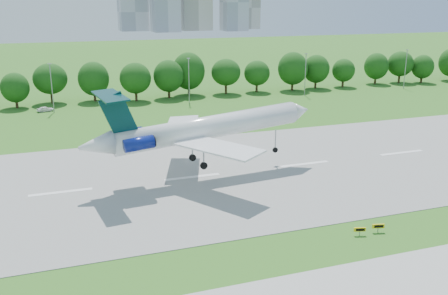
{
  "coord_description": "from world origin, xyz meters",
  "views": [
    {
      "loc": [
        -19.5,
        -47.27,
        27.4
      ],
      "look_at": [
        2.96,
        18.0,
        6.69
      ],
      "focal_mm": 40.0,
      "sensor_mm": 36.0,
      "label": 1
    }
  ],
  "objects": [
    {
      "name": "ground",
      "position": [
        0.0,
        0.0,
        0.0
      ],
      "size": [
        600.0,
        600.0,
        0.0
      ],
      "primitive_type": "plane",
      "color": "#2D6A1C",
      "rests_on": "ground"
    },
    {
      "name": "runway",
      "position": [
        0.0,
        25.0,
        0.04
      ],
      "size": [
        400.0,
        45.0,
        0.08
      ],
      "primitive_type": "cube",
      "color": "gray",
      "rests_on": "ground"
    },
    {
      "name": "tree_line",
      "position": [
        0.0,
        92.0,
        6.19
      ],
      "size": [
        288.4,
        8.4,
        10.4
      ],
      "color": "#382314",
      "rests_on": "ground"
    },
    {
      "name": "light_poles",
      "position": [
        -2.5,
        82.0,
        6.34
      ],
      "size": [
        175.9,
        0.25,
        12.19
      ],
      "color": "gray",
      "rests_on": "ground"
    },
    {
      "name": "airliner",
      "position": [
        1.05,
        24.76,
        8.04
      ],
      "size": [
        39.07,
        28.21,
        12.77
      ],
      "rotation": [
        0.0,
        -0.06,
        0.12
      ],
      "color": "white",
      "rests_on": "ground"
    },
    {
      "name": "taxi_sign_centre",
      "position": [
        16.25,
        -1.09,
        0.8
      ],
      "size": [
        1.53,
        0.53,
        1.08
      ],
      "rotation": [
        0.0,
        0.0,
        -0.24
      ],
      "color": "gray",
      "rests_on": "ground"
    },
    {
      "name": "taxi_sign_right",
      "position": [
        13.64,
        -1.09,
        0.76
      ],
      "size": [
        1.45,
        0.53,
        1.03
      ],
      "rotation": [
        0.0,
        0.0,
        -0.26
      ],
      "color": "gray",
      "rests_on": "ground"
    },
    {
      "name": "service_vehicle_b",
      "position": [
        -22.11,
        83.46,
        0.67
      ],
      "size": [
        4.21,
        2.5,
        1.34
      ],
      "primitive_type": "imported",
      "rotation": [
        0.0,
        0.0,
        1.82
      ],
      "color": "white",
      "rests_on": "ground"
    }
  ]
}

